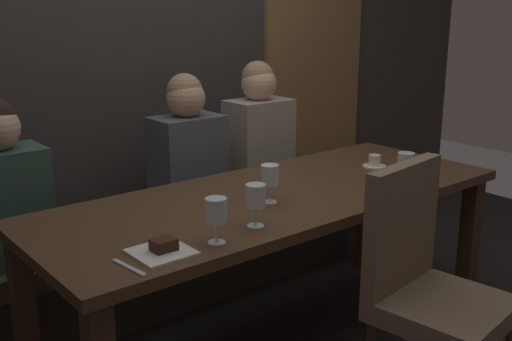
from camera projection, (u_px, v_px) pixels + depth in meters
name	position (u px, v px, depth m)	size (l,w,h in m)	color
ground	(276.00, 341.00, 2.88)	(9.00, 9.00, 0.00)	black
back_wall_tiled	(135.00, 13.00, 3.40)	(6.00, 0.12, 3.00)	#383330
arched_door	(314.00, 32.00, 4.21)	(0.90, 0.05, 2.55)	olive
dining_table	(277.00, 211.00, 2.71)	(2.20, 0.84, 0.74)	#412B1C
banquette_bench	(192.00, 252.00, 3.34)	(2.50, 0.44, 0.45)	#312A23
chair_near_side	(425.00, 278.00, 2.26)	(0.49, 0.49, 0.98)	#4C3321
diner_redhead	(2.00, 187.00, 2.58)	(0.36, 0.24, 0.73)	#2D473D
diner_bearded	(187.00, 151.00, 3.15)	(0.36, 0.24, 0.76)	#4C515B
diner_far_end	(259.00, 134.00, 3.49)	(0.36, 0.24, 0.79)	#9E9384
wine_glass_end_left	(256.00, 197.00, 2.24)	(0.08, 0.08, 0.16)	silver
wine_glass_center_front	(406.00, 163.00, 2.72)	(0.08, 0.08, 0.16)	silver
wine_glass_near_right	(216.00, 212.00, 2.08)	(0.08, 0.08, 0.16)	silver
wine_glass_center_back	(270.00, 177.00, 2.52)	(0.08, 0.08, 0.16)	silver
espresso_cup	(374.00, 162.00, 3.11)	(0.12, 0.12, 0.06)	white
dessert_plate	(162.00, 249.00, 2.02)	(0.19, 0.19, 0.05)	white
fork_on_table	(129.00, 267.00, 1.91)	(0.02, 0.17, 0.01)	silver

